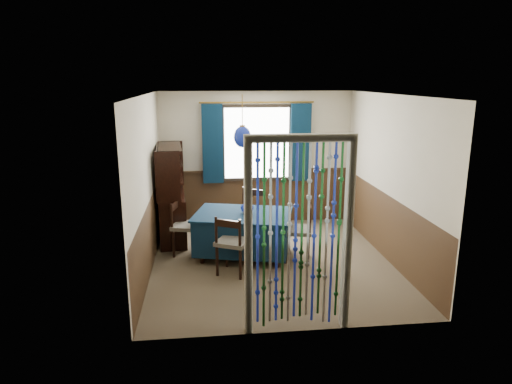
{
  "coord_description": "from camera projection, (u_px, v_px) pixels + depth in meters",
  "views": [
    {
      "loc": [
        -0.97,
        -6.45,
        2.73
      ],
      "look_at": [
        -0.2,
        0.28,
        1.03
      ],
      "focal_mm": 32.0,
      "sensor_mm": 36.0,
      "label": 1
    }
  ],
  "objects": [
    {
      "name": "chair_far",
      "position": [
        251.0,
        215.0,
        7.67
      ],
      "size": [
        0.61,
        0.6,
        0.93
      ],
      "rotation": [
        0.0,
        0.0,
        2.68
      ],
      "color": "black",
      "rests_on": "floor"
    },
    {
      "name": "ceiling",
      "position": [
        273.0,
        95.0,
        6.38
      ],
      "size": [
        4.0,
        4.0,
        0.0
      ],
      "primitive_type": "plane",
      "rotation": [
        3.14,
        0.0,
        0.0
      ],
      "color": "silver",
      "rests_on": "ground"
    },
    {
      "name": "wainscot_front",
      "position": [
        298.0,
        289.0,
        4.95
      ],
      "size": [
        3.6,
        0.0,
        3.6
      ],
      "primitive_type": "plane",
      "rotation": [
        -1.57,
        0.0,
        0.0
      ],
      "color": "#3F2A18",
      "rests_on": "ground"
    },
    {
      "name": "wainscot_left",
      "position": [
        151.0,
        235.0,
        6.67
      ],
      "size": [
        0.0,
        4.0,
        4.0
      ],
      "primitive_type": "plane",
      "rotation": [
        1.57,
        0.0,
        1.57
      ],
      "color": "#3F2A18",
      "rests_on": "ground"
    },
    {
      "name": "wall_front",
      "position": [
        300.0,
        224.0,
        4.76
      ],
      "size": [
        3.6,
        0.0,
        3.6
      ],
      "primitive_type": "plane",
      "rotation": [
        -1.57,
        0.0,
        0.0
      ],
      "color": "beige",
      "rests_on": "ground"
    },
    {
      "name": "wall_right",
      "position": [
        390.0,
        179.0,
        6.88
      ],
      "size": [
        0.0,
        4.0,
        4.0
      ],
      "primitive_type": "plane",
      "rotation": [
        1.57,
        0.0,
        -1.57
      ],
      "color": "beige",
      "rests_on": "ground"
    },
    {
      "name": "floor",
      "position": [
        271.0,
        261.0,
        6.99
      ],
      "size": [
        4.0,
        4.0,
        0.0
      ],
      "primitive_type": "plane",
      "color": "brown",
      "rests_on": "ground"
    },
    {
      "name": "pendant_lamp",
      "position": [
        242.0,
        137.0,
        6.73
      ],
      "size": [
        0.26,
        0.26,
        0.77
      ],
      "color": "olive",
      "rests_on": "ceiling"
    },
    {
      "name": "vase_sideboard",
      "position": [
        175.0,
        185.0,
        7.97
      ],
      "size": [
        0.17,
        0.17,
        0.18
      ],
      "primitive_type": "imported",
      "rotation": [
        0.0,
        0.0,
        0.02
      ],
      "color": "beige",
      "rests_on": "sideboard"
    },
    {
      "name": "wainscot_back",
      "position": [
        256.0,
        197.0,
        8.78
      ],
      "size": [
        3.6,
        0.0,
        3.6
      ],
      "primitive_type": "plane",
      "rotation": [
        1.57,
        0.0,
        0.0
      ],
      "color": "#3F2A18",
      "rests_on": "ground"
    },
    {
      "name": "bowl_shelf",
      "position": [
        173.0,
        177.0,
        7.54
      ],
      "size": [
        0.26,
        0.26,
        0.05
      ],
      "primitive_type": "imported",
      "rotation": [
        0.0,
        0.0,
        0.37
      ],
      "color": "beige",
      "rests_on": "sideboard"
    },
    {
      "name": "sideboard",
      "position": [
        171.0,
        207.0,
        7.83
      ],
      "size": [
        0.53,
        1.28,
        1.63
      ],
      "rotation": [
        0.0,
        0.0,
        0.08
      ],
      "color": "black",
      "rests_on": "floor"
    },
    {
      "name": "vase_table",
      "position": [
        247.0,
        207.0,
        7.03
      ],
      "size": [
        0.23,
        0.23,
        0.19
      ],
      "primitive_type": "imported",
      "rotation": [
        0.0,
        0.0,
        0.31
      ],
      "color": "#162A9C",
      "rests_on": "dining_table"
    },
    {
      "name": "wainscot_right",
      "position": [
        385.0,
        226.0,
        7.06
      ],
      "size": [
        0.0,
        4.0,
        4.0
      ],
      "primitive_type": "plane",
      "rotation": [
        1.57,
        0.0,
        -1.57
      ],
      "color": "#3F2A18",
      "rests_on": "ground"
    },
    {
      "name": "wall_back",
      "position": [
        256.0,
        158.0,
        8.61
      ],
      "size": [
        3.6,
        0.0,
        3.6
      ],
      "primitive_type": "plane",
      "rotation": [
        1.57,
        0.0,
        0.0
      ],
      "color": "beige",
      "rests_on": "ground"
    },
    {
      "name": "chair_left",
      "position": [
        185.0,
        226.0,
        7.18
      ],
      "size": [
        0.51,
        0.52,
        0.87
      ],
      "rotation": [
        0.0,
        0.0,
        -1.84
      ],
      "color": "black",
      "rests_on": "floor"
    },
    {
      "name": "dining_table",
      "position": [
        243.0,
        231.0,
        7.08
      ],
      "size": [
        1.67,
        1.35,
        0.7
      ],
      "rotation": [
        0.0,
        0.0,
        -0.25
      ],
      "color": "#0A2036",
      "rests_on": "floor"
    },
    {
      "name": "chair_right",
      "position": [
        300.0,
        231.0,
        6.94
      ],
      "size": [
        0.5,
        0.52,
        0.88
      ],
      "rotation": [
        0.0,
        0.0,
        1.34
      ],
      "color": "black",
      "rests_on": "floor"
    },
    {
      "name": "wall_left",
      "position": [
        147.0,
        185.0,
        6.49
      ],
      "size": [
        0.0,
        4.0,
        4.0
      ],
      "primitive_type": "plane",
      "rotation": [
        1.57,
        0.0,
        1.57
      ],
      "color": "beige",
      "rests_on": "ground"
    },
    {
      "name": "window",
      "position": [
        257.0,
        143.0,
        8.49
      ],
      "size": [
        1.32,
        0.12,
        1.42
      ],
      "primitive_type": "cube",
      "color": "black",
      "rests_on": "wall_back"
    },
    {
      "name": "chair_near",
      "position": [
        232.0,
        243.0,
        6.43
      ],
      "size": [
        0.57,
        0.57,
        0.88
      ],
      "rotation": [
        0.0,
        0.0,
        -0.47
      ],
      "color": "black",
      "rests_on": "floor"
    },
    {
      "name": "doorway",
      "position": [
        299.0,
        240.0,
        4.86
      ],
      "size": [
        1.16,
        0.12,
        2.18
      ],
      "primitive_type": null,
      "color": "silver",
      "rests_on": "ground"
    }
  ]
}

